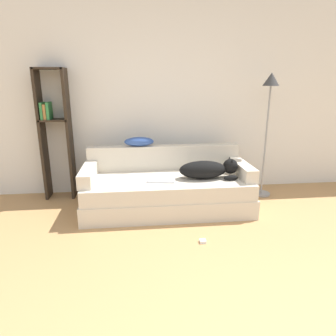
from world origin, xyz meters
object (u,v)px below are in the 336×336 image
Objects in this scene: couch at (167,194)px; power_adapter at (203,241)px; laptop at (161,180)px; bookshelf at (55,129)px; throw_pillow at (139,142)px; floor_lamp at (269,104)px; dog at (208,169)px.

couch is 0.92m from power_adapter.
bookshelf is at bearing 163.82° from laptop.
laptop is at bearing -27.11° from bookshelf.
power_adapter is (0.59, -1.24, -0.78)m from throw_pillow.
laptop is 0.22× the size of floor_lamp.
laptop is at bearing -162.98° from floor_lamp.
power_adapter is (0.27, -0.86, -0.19)m from couch.
laptop is (-0.57, -0.03, -0.10)m from dog.
power_adapter is at bearing -105.92° from dog.
power_adapter is at bearing -54.72° from laptop.
bookshelf is at bearing 175.09° from floor_lamp.
floor_lamp is at bearing 25.37° from dog.
power_adapter is at bearing -72.86° from couch.
laptop is 0.21× the size of bookshelf.
throw_pillow reaches higher than couch.
bookshelf reaches higher than laptop.
dog is at bearing -19.10° from bookshelf.
throw_pillow is 1.78m from floor_lamp.
couch reaches higher than power_adapter.
power_adapter is at bearing -132.66° from floor_lamp.
bookshelf reaches higher than throw_pillow.
couch is 2.82× the size of dog.
throw_pillow is (-0.25, 0.48, 0.37)m from laptop.
dog is 0.58m from laptop.
power_adapter is at bearing -64.45° from throw_pillow.
floor_lamp is (0.89, 0.42, 0.74)m from dog.
couch is 1.78m from floor_lamp.
couch is 0.59m from dog.
bookshelf is 27.99× the size of power_adapter.
throw_pillow is at bearing 130.81° from couch.
couch is 1.19× the size of bookshelf.
bookshelf is (-1.43, 0.59, 0.75)m from couch.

